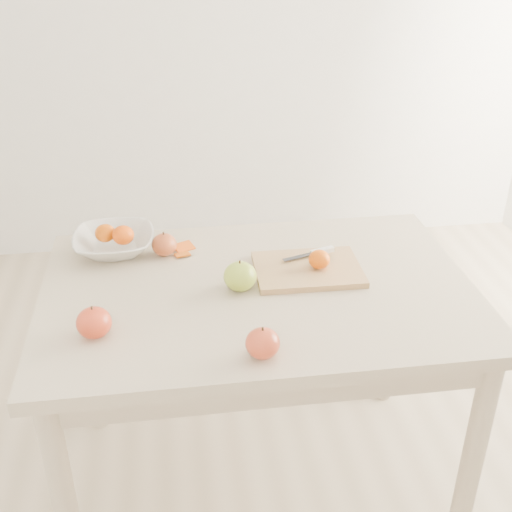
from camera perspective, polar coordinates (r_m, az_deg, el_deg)
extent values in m
plane|color=#C6B293|center=(2.27, 0.19, -19.13)|extent=(3.50, 3.50, 0.00)
cube|color=#C6B495|center=(1.80, 0.23, -3.28)|extent=(1.20, 0.80, 0.04)
cylinder|color=#BCAA8E|center=(2.30, -14.65, -7.69)|extent=(0.06, 0.06, 0.71)
cylinder|color=#BCAA8E|center=(2.40, 11.93, -5.60)|extent=(0.06, 0.06, 0.71)
cylinder|color=#BCAA8E|center=(1.79, -16.58, -20.54)|extent=(0.06, 0.06, 0.71)
cylinder|color=#BCAA8E|center=(1.92, 18.67, -16.81)|extent=(0.06, 0.06, 0.71)
cube|color=tan|center=(1.86, 4.62, -1.19)|extent=(0.31, 0.23, 0.02)
ellipsoid|color=#D04D07|center=(1.84, 5.65, -0.29)|extent=(0.06, 0.06, 0.05)
imported|color=silver|center=(2.00, -12.48, 1.18)|extent=(0.24, 0.24, 0.06)
ellipsoid|color=#CD5007|center=(2.00, -13.27, 2.00)|extent=(0.06, 0.06, 0.05)
ellipsoid|color=#E55708|center=(1.97, -11.73, 1.84)|extent=(0.07, 0.07, 0.06)
cube|color=#D3510E|center=(1.99, -6.43, 0.71)|extent=(0.07, 0.07, 0.01)
cube|color=#CF5B0E|center=(1.95, -6.55, 0.07)|extent=(0.05, 0.05, 0.01)
cube|color=silver|center=(1.93, 5.91, 0.45)|extent=(0.08, 0.04, 0.01)
cube|color=#34353B|center=(1.89, 3.74, -0.09)|extent=(0.10, 0.04, 0.00)
ellipsoid|color=#679D28|center=(1.75, -1.43, -1.81)|extent=(0.09, 0.09, 0.08)
ellipsoid|color=maroon|center=(1.50, 0.59, -7.76)|extent=(0.08, 0.08, 0.07)
ellipsoid|color=maroon|center=(1.62, -14.21, -5.76)|extent=(0.09, 0.09, 0.08)
ellipsoid|color=maroon|center=(1.95, -8.16, 1.01)|extent=(0.08, 0.08, 0.07)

